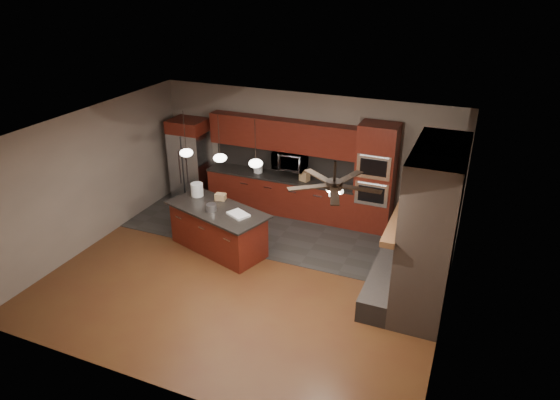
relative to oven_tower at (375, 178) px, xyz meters
The scene contains 22 objects.
ground 3.40m from the oven_tower, 122.27° to the right, with size 7.00×7.00×0.00m, color #58361A.
ceiling 3.57m from the oven_tower, 122.27° to the right, with size 7.00×6.00×0.02m, color white.
back_wall 1.74m from the oven_tower, 169.75° to the left, with size 7.00×0.02×2.80m, color gray.
right_wall 3.25m from the oven_tower, 56.24° to the right, with size 0.02×6.00×2.80m, color gray.
left_wall 5.86m from the oven_tower, 152.62° to the right, with size 0.02×6.00×2.80m, color gray.
slate_tile_patch 2.26m from the oven_tower, 152.30° to the right, with size 7.00×2.40×0.01m, color #302E2B.
fireplace_column 2.66m from the oven_tower, 59.73° to the right, with size 1.30×2.10×2.80m.
back_cabinetry 2.20m from the oven_tower, behind, with size 3.59×0.64×2.20m.
oven_tower is the anchor object (origin of this frame).
microwave 1.98m from the oven_tower, behind, with size 0.73×0.41×0.50m, color silver.
refrigerator 4.54m from the oven_tower, behind, with size 0.85×0.75×1.99m.
kitchen_island 3.47m from the oven_tower, 141.96° to the right, with size 2.33×1.58×0.92m.
white_bucket 3.76m from the oven_tower, 152.91° to the right, with size 0.26×0.26×0.28m, color white.
paint_can 3.52m from the oven_tower, 140.86° to the right, with size 0.21×0.21×0.14m, color #BDBCC1.
paint_tray 3.08m from the oven_tower, 134.34° to the right, with size 0.41×0.29×0.04m, color white.
cardboard_box 3.29m from the oven_tower, 148.73° to the right, with size 0.21×0.15×0.13m, color tan.
counter_bucket 2.76m from the oven_tower, behind, with size 0.21×0.21×0.24m, color silver.
counter_box 1.59m from the oven_tower, behind, with size 0.20×0.16×0.23m, color #A78256.
pendant_left 3.97m from the oven_tower, 149.26° to the right, with size 0.26×0.26×0.92m.
pendant_center 3.37m from the oven_tower, 142.53° to the right, with size 0.26×0.26×0.92m.
pendant_right 2.83m from the oven_tower, 132.87° to the right, with size 0.26×0.26×0.92m.
ceiling_fan 3.72m from the oven_tower, 88.36° to the right, with size 1.27×1.33×0.41m.
Camera 1 is at (3.60, -7.10, 5.26)m, focal length 32.00 mm.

